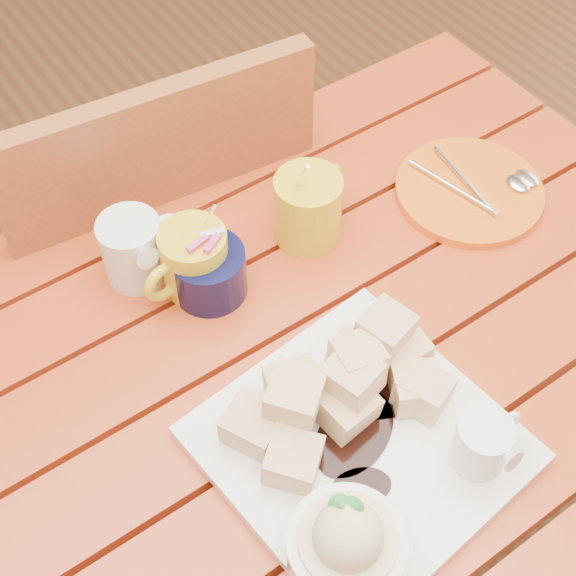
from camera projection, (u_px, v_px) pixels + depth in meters
table at (284, 427)px, 1.00m from camera, size 1.20×0.79×0.75m
dessert_plate at (360, 450)px, 0.82m from camera, size 0.32×0.32×0.12m
coffee_mug_left at (193, 261)px, 0.96m from camera, size 0.12×0.08×0.14m
coffee_mug_right at (309, 206)px, 1.01m from camera, size 0.12×0.09×0.14m
cream_pitcher at (135, 248)px, 0.97m from camera, size 0.11×0.09×0.09m
sugar_caddy at (209, 271)px, 0.97m from camera, size 0.09×0.09×0.10m
orange_saucer at (470, 190)px, 1.09m from camera, size 0.20×0.20×0.02m
chair_far at (157, 248)px, 1.34m from camera, size 0.48×0.48×0.92m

